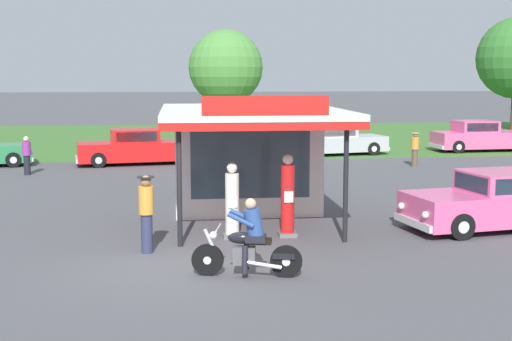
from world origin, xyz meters
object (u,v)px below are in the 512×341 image
(gas_pump_offside, at_px, (288,199))
(bystander_strolling_foreground, at_px, (146,211))
(bystander_chatting_near_pumps, at_px, (27,155))
(motorcycle_with_rider, at_px, (249,244))
(parked_car_back_row_left, at_px, (333,141))
(gas_pump_nearside, at_px, (232,204))
(featured_classic_sedan, at_px, (500,202))
(parked_car_back_row_right, at_px, (480,137))
(parked_car_back_row_far_right, at_px, (138,148))
(bystander_leaning_by_kiosk, at_px, (415,149))

(gas_pump_offside, height_order, bystander_strolling_foreground, gas_pump_offside)
(bystander_strolling_foreground, height_order, bystander_chatting_near_pumps, bystander_strolling_foreground)
(motorcycle_with_rider, height_order, parked_car_back_row_left, motorcycle_with_rider)
(gas_pump_nearside, height_order, bystander_chatting_near_pumps, gas_pump_nearside)
(gas_pump_nearside, relative_size, featured_classic_sedan, 0.35)
(bystander_strolling_foreground, bearing_deg, featured_classic_sedan, 9.87)
(parked_car_back_row_left, bearing_deg, gas_pump_offside, -106.11)
(parked_car_back_row_left, distance_m, bystander_chatting_near_pumps, 14.83)
(bystander_chatting_near_pumps, bearing_deg, parked_car_back_row_right, 16.62)
(motorcycle_with_rider, bearing_deg, bystander_strolling_foreground, 134.80)
(featured_classic_sedan, height_order, parked_car_back_row_far_right, parked_car_back_row_far_right)
(featured_classic_sedan, bearing_deg, bystander_leaning_by_kiosk, 80.99)
(featured_classic_sedan, distance_m, parked_car_back_row_left, 17.11)
(gas_pump_offside, distance_m, bystander_leaning_by_kiosk, 14.67)
(gas_pump_offside, relative_size, parked_car_back_row_right, 0.40)
(parked_car_back_row_far_right, height_order, bystander_strolling_foreground, bystander_strolling_foreground)
(parked_car_back_row_far_right, bearing_deg, parked_car_back_row_left, 15.41)
(gas_pump_nearside, bearing_deg, gas_pump_offside, 0.00)
(motorcycle_with_rider, xyz_separation_m, parked_car_back_row_right, (14.38, 21.63, 0.07))
(bystander_leaning_by_kiosk, bearing_deg, gas_pump_nearside, -125.52)
(parked_car_back_row_left, distance_m, bystander_leaning_by_kiosk, 5.50)
(motorcycle_with_rider, distance_m, bystander_strolling_foreground, 2.98)
(bystander_strolling_foreground, bearing_deg, motorcycle_with_rider, -45.20)
(bystander_chatting_near_pumps, bearing_deg, featured_classic_sedan, -38.64)
(gas_pump_offside, xyz_separation_m, parked_car_back_row_right, (13.08, 18.27, -0.22))
(parked_car_back_row_left, xyz_separation_m, bystander_chatting_near_pumps, (-13.72, -5.64, 0.12))
(gas_pump_offside, distance_m, bystander_chatting_near_pumps, 14.63)
(parked_car_back_row_left, bearing_deg, featured_classic_sedan, -87.93)
(gas_pump_nearside, xyz_separation_m, featured_classic_sedan, (7.02, 0.32, -0.16))
(parked_car_back_row_right, relative_size, bystander_leaning_by_kiosk, 3.48)
(gas_pump_offside, relative_size, bystander_leaning_by_kiosk, 1.37)
(parked_car_back_row_far_right, xyz_separation_m, bystander_leaning_by_kiosk, (12.03, -2.25, 0.08))
(parked_car_back_row_right, distance_m, parked_car_back_row_left, 8.09)
(bystander_strolling_foreground, distance_m, bystander_chatting_near_pumps, 14.07)
(bystander_leaning_by_kiosk, bearing_deg, parked_car_back_row_far_right, 169.39)
(motorcycle_with_rider, relative_size, featured_classic_sedan, 0.41)
(bystander_chatting_near_pumps, relative_size, bystander_leaning_by_kiosk, 1.04)
(motorcycle_with_rider, bearing_deg, parked_car_back_row_left, 73.04)
(motorcycle_with_rider, height_order, bystander_strolling_foreground, bystander_strolling_foreground)
(featured_classic_sedan, bearing_deg, bystander_chatting_near_pumps, 141.36)
(gas_pump_nearside, distance_m, bystander_chatting_near_pumps, 13.86)
(bystander_chatting_near_pumps, bearing_deg, gas_pump_offside, -53.59)
(parked_car_back_row_far_right, relative_size, bystander_strolling_foreground, 3.28)
(parked_car_back_row_right, bearing_deg, parked_car_back_row_far_right, -168.81)
(parked_car_back_row_right, distance_m, bystander_leaning_by_kiosk, 7.93)
(motorcycle_with_rider, relative_size, parked_car_back_row_right, 0.42)
(parked_car_back_row_far_right, bearing_deg, featured_classic_sedan, -55.14)
(motorcycle_with_rider, xyz_separation_m, featured_classic_sedan, (6.95, 3.67, 0.03))
(motorcycle_with_rider, relative_size, bystander_leaning_by_kiosk, 1.46)
(featured_classic_sedan, bearing_deg, parked_car_back_row_right, 67.52)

